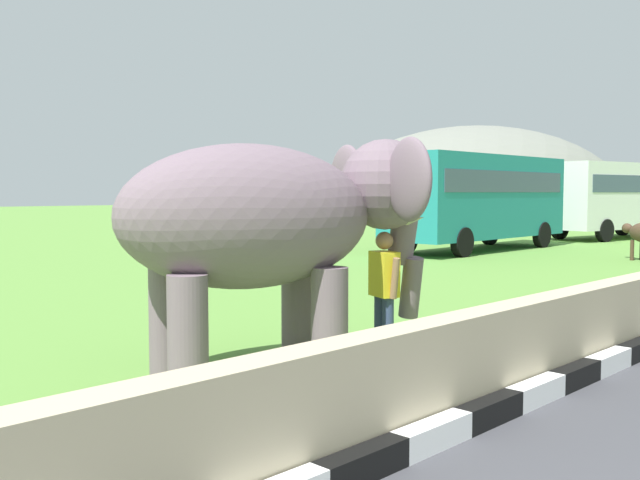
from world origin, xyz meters
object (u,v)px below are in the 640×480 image
(bus_teal, at_px, (478,194))
(person_handler, at_px, (384,288))
(elephant, at_px, (277,219))
(bus_white, at_px, (615,194))

(bus_teal, bearing_deg, person_handler, -151.83)
(bus_teal, bearing_deg, elephant, -155.18)
(elephant, relative_size, bus_teal, 0.45)
(elephant, bearing_deg, bus_white, 14.38)
(bus_teal, bearing_deg, bus_white, -4.98)
(elephant, distance_m, person_handler, 1.74)
(bus_teal, distance_m, bus_white, 10.44)
(person_handler, height_order, bus_white, bus_white)
(elephant, bearing_deg, bus_teal, 24.82)
(person_handler, relative_size, bus_teal, 0.18)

